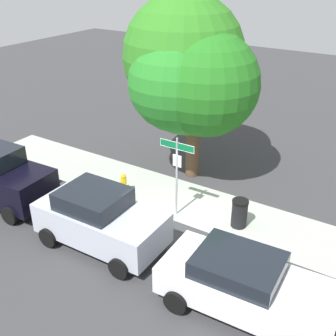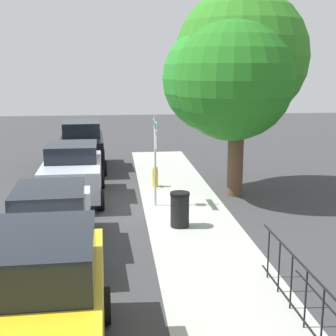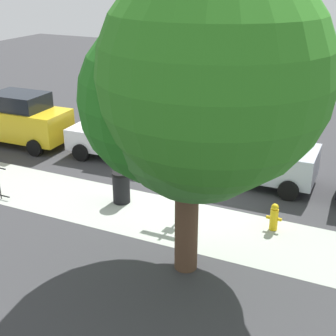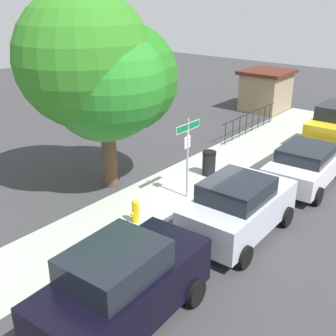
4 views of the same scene
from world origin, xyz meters
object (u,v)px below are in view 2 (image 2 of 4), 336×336
street_sign (155,144)px  fire_hydrant (155,177)px  car_black (82,146)px  trash_bin (180,209)px  shade_tree (233,72)px  car_yellow (41,312)px  car_white (50,221)px  car_silver (72,172)px

street_sign → fire_hydrant: street_sign is taller
car_black → trash_bin: bearing=18.8°
shade_tree → car_yellow: (9.70, -5.03, -3.17)m
shade_tree → car_white: size_ratio=1.59×
car_black → car_yellow: size_ratio=0.97×
car_yellow → fire_hydrant: (-10.96, 2.50, -0.65)m
car_black → car_silver: car_black is taller
car_white → fire_hydrant: (-6.16, 3.02, -0.43)m
shade_tree → trash_bin: bearing=-33.9°
car_yellow → shade_tree: bearing=151.2°
car_yellow → car_black: bearing=-179.9°
street_sign → fire_hydrant: size_ratio=3.69×
shade_tree → car_yellow: 11.37m
car_yellow → trash_bin: size_ratio=4.49×
car_silver → car_black: bearing=178.8°
car_black → car_yellow: bearing=-1.3°
street_sign → car_silver: street_sign is taller
fire_hydrant → trash_bin: trash_bin is taller
trash_bin → car_silver: bearing=-135.3°
street_sign → car_yellow: bearing=-15.1°
shade_tree → car_yellow: shade_tree is taller
car_white → car_yellow: 4.84m
shade_tree → car_black: size_ratio=1.64×
fire_hydrant → trash_bin: 4.59m
car_silver → trash_bin: bearing=43.6°
shade_tree → car_yellow: size_ratio=1.59×
street_sign → car_yellow: (8.51, -2.30, -0.96)m
car_yellow → trash_bin: bearing=154.9°
car_black → car_silver: (4.80, -0.01, -0.09)m
shade_tree → car_silver: bearing=-88.9°
car_black → car_silver: bearing=-2.9°
street_sign → fire_hydrant: (-2.45, 0.20, -1.61)m
car_yellow → trash_bin: car_yellow is taller
car_black → car_white: car_black is taller
street_sign → car_white: street_sign is taller
fire_hydrant → shade_tree: bearing=63.5°
shade_tree → fire_hydrant: bearing=-116.5°
shade_tree → trash_bin: size_ratio=7.15×
car_black → trash_bin: size_ratio=4.36×
car_silver → trash_bin: 4.55m
trash_bin → car_white: bearing=-64.5°
shade_tree → car_yellow: bearing=-27.4°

